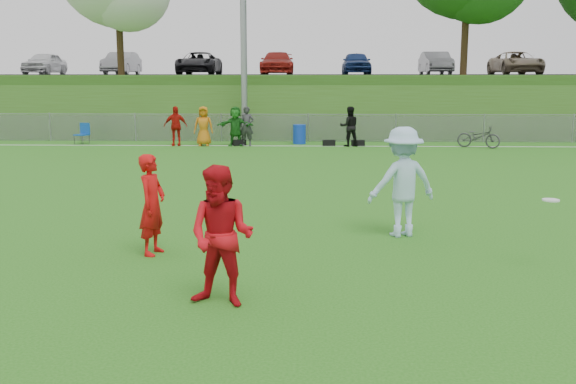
{
  "coord_description": "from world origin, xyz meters",
  "views": [
    {
      "loc": [
        0.05,
        -9.48,
        2.87
      ],
      "look_at": [
        -0.28,
        0.5,
        1.09
      ],
      "focal_mm": 40.0,
      "sensor_mm": 36.0,
      "label": 1
    }
  ],
  "objects_px": {
    "player_red_center": "(222,236)",
    "player_blue": "(402,182)",
    "recycling_bin": "(299,134)",
    "bicycle": "(479,137)",
    "frisbee": "(551,200)",
    "player_red_left": "(152,205)"
  },
  "relations": [
    {
      "from": "player_red_center",
      "to": "recycling_bin",
      "type": "height_order",
      "value": "player_red_center"
    },
    {
      "from": "player_red_center",
      "to": "player_blue",
      "type": "distance_m",
      "value": 4.7
    },
    {
      "from": "player_red_left",
      "to": "player_red_center",
      "type": "relative_size",
      "value": 0.92
    },
    {
      "from": "player_blue",
      "to": "frisbee",
      "type": "bearing_deg",
      "value": 115.19
    },
    {
      "from": "recycling_bin",
      "to": "player_blue",
      "type": "bearing_deg",
      "value": -82.77
    },
    {
      "from": "player_blue",
      "to": "frisbee",
      "type": "distance_m",
      "value": 2.8
    },
    {
      "from": "frisbee",
      "to": "recycling_bin",
      "type": "xyz_separation_m",
      "value": [
        -4.07,
        18.9,
        -0.64
      ]
    },
    {
      "from": "bicycle",
      "to": "player_red_center",
      "type": "bearing_deg",
      "value": -175.13
    },
    {
      "from": "player_red_left",
      "to": "player_blue",
      "type": "xyz_separation_m",
      "value": [
        4.27,
        1.4,
        0.17
      ]
    },
    {
      "from": "frisbee",
      "to": "bicycle",
      "type": "distance_m",
      "value": 17.82
    },
    {
      "from": "player_red_left",
      "to": "player_blue",
      "type": "height_order",
      "value": "player_blue"
    },
    {
      "from": "recycling_bin",
      "to": "bicycle",
      "type": "xyz_separation_m",
      "value": [
        7.53,
        -1.42,
        0.04
      ]
    },
    {
      "from": "player_blue",
      "to": "recycling_bin",
      "type": "xyz_separation_m",
      "value": [
        -2.14,
        16.87,
        -0.58
      ]
    },
    {
      "from": "frisbee",
      "to": "recycling_bin",
      "type": "relative_size",
      "value": 0.3
    },
    {
      "from": "player_red_left",
      "to": "bicycle",
      "type": "height_order",
      "value": "player_red_left"
    },
    {
      "from": "player_red_center",
      "to": "frisbee",
      "type": "bearing_deg",
      "value": 35.19
    },
    {
      "from": "player_red_center",
      "to": "player_blue",
      "type": "relative_size",
      "value": 0.9
    },
    {
      "from": "bicycle",
      "to": "recycling_bin",
      "type": "bearing_deg",
      "value": 107.24
    },
    {
      "from": "player_blue",
      "to": "bicycle",
      "type": "distance_m",
      "value": 16.37
    },
    {
      "from": "recycling_bin",
      "to": "bicycle",
      "type": "bearing_deg",
      "value": -10.7
    },
    {
      "from": "player_red_left",
      "to": "recycling_bin",
      "type": "distance_m",
      "value": 18.4
    },
    {
      "from": "player_red_center",
      "to": "player_blue",
      "type": "height_order",
      "value": "player_blue"
    }
  ]
}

